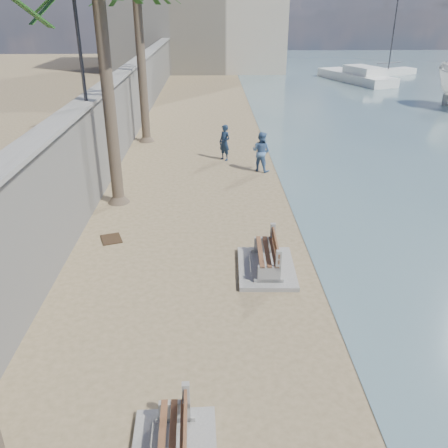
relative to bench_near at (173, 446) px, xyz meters
name	(u,v)px	position (x,y,z in m)	size (l,w,h in m)	color
seawall	(125,109)	(-3.73, 19.39, 1.38)	(0.45, 70.00, 3.50)	gray
wall_cap	(122,72)	(-3.73, 19.39, 3.18)	(0.80, 70.00, 0.12)	gray
end_building	(198,1)	(-0.53, 51.39, 6.63)	(18.00, 12.00, 14.00)	#B7AA93
bench_near	(173,446)	(0.00, 0.00, 0.00)	(1.43, 2.05, 0.84)	gray
bench_far	(267,257)	(2.12, 5.96, 0.04)	(1.59, 2.27, 0.93)	gray
streetlight	(74,3)	(-3.63, 11.39, 6.28)	(0.28, 0.28, 5.12)	#2D2D33
person_a	(225,140)	(1.28, 16.15, 0.58)	(0.68, 0.46, 1.89)	#16263C
person_b	(261,150)	(2.80, 14.48, 0.59)	(0.92, 0.71, 1.91)	#4B6D9C
yacht_far	(355,78)	(14.34, 40.68, -0.02)	(9.31, 2.61, 1.50)	silver
sailboat_west	(388,72)	(18.96, 45.08, -0.03)	(6.51, 4.18, 9.65)	silver
debris_c	(111,239)	(-2.48, 7.95, -0.35)	(0.73, 0.58, 0.03)	#382616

